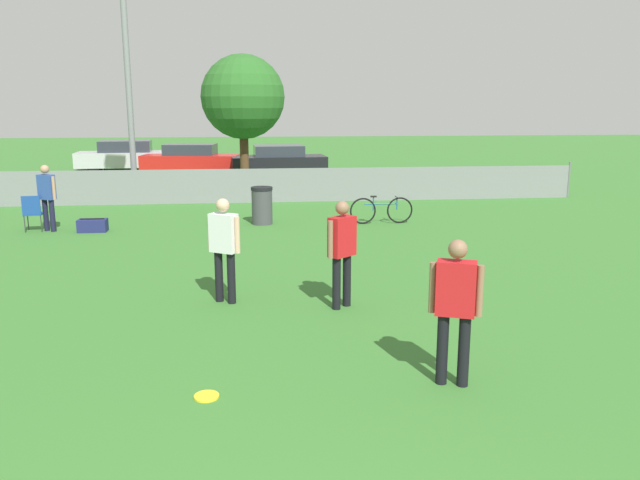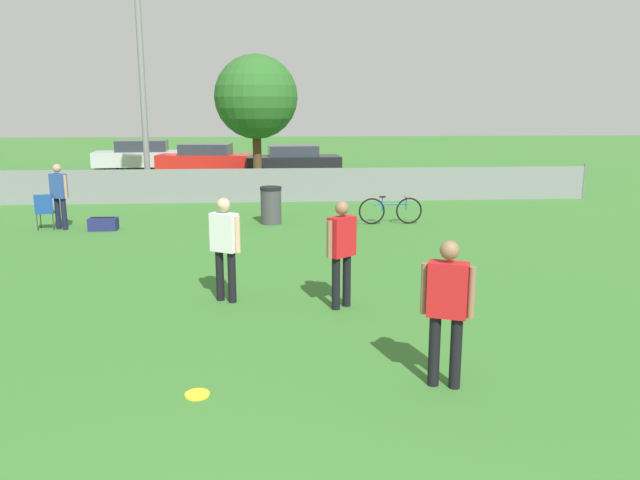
% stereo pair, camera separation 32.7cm
% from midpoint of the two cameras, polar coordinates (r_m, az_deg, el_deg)
% --- Properties ---
extents(fence_backline, '(21.63, 0.07, 1.21)m').
position_cam_midpoint_polar(fence_backline, '(20.36, -6.76, 4.95)').
color(fence_backline, gray).
rests_on(fence_backline, ground_plane).
extents(light_pole, '(0.90, 0.36, 10.18)m').
position_cam_midpoint_polar(light_pole, '(22.23, -17.90, 18.86)').
color(light_pole, gray).
rests_on(light_pole, ground_plane).
extents(tree_near_pole, '(3.02, 3.02, 4.90)m').
position_cam_midpoint_polar(tree_near_pole, '(23.23, -7.48, 12.81)').
color(tree_near_pole, '#4C331E').
rests_on(tree_near_pole, ground_plane).
extents(player_thrower_red, '(0.56, 0.36, 1.69)m').
position_cam_midpoint_polar(player_thrower_red, '(7.07, 10.98, -5.58)').
color(player_thrower_red, black).
rests_on(player_thrower_red, ground_plane).
extents(player_defender_red, '(0.48, 0.44, 1.69)m').
position_cam_midpoint_polar(player_defender_red, '(9.61, 1.05, -0.59)').
color(player_defender_red, black).
rests_on(player_defender_red, ground_plane).
extents(player_receiver_white, '(0.51, 0.42, 1.69)m').
position_cam_midpoint_polar(player_receiver_white, '(10.01, -9.70, -0.25)').
color(player_receiver_white, black).
rests_on(player_receiver_white, ground_plane).
extents(spectator_in_blue, '(0.50, 0.40, 1.67)m').
position_cam_midpoint_polar(spectator_in_blue, '(17.03, -24.20, 3.92)').
color(spectator_in_blue, '#191933').
rests_on(spectator_in_blue, ground_plane).
extents(frisbee_disc, '(0.28, 0.28, 0.03)m').
position_cam_midpoint_polar(frisbee_disc, '(7.14, -11.66, -13.82)').
color(frisbee_disc, yellow).
rests_on(frisbee_disc, ground_plane).
extents(folding_chair_sideline, '(0.48, 0.48, 0.92)m').
position_cam_midpoint_polar(folding_chair_sideline, '(17.21, -25.29, 2.41)').
color(folding_chair_sideline, '#333338').
rests_on(folding_chair_sideline, ground_plane).
extents(bicycle_sideline, '(1.71, 0.44, 0.75)m').
position_cam_midpoint_polar(bicycle_sideline, '(16.71, 5.09, 2.74)').
color(bicycle_sideline, black).
rests_on(bicycle_sideline, ground_plane).
extents(trash_bin, '(0.57, 0.57, 0.99)m').
position_cam_midpoint_polar(trash_bin, '(16.65, -5.88, 3.16)').
color(trash_bin, '#3F3F44').
rests_on(trash_bin, ground_plane).
extents(gear_bag_sideline, '(0.70, 0.38, 0.34)m').
position_cam_midpoint_polar(gear_bag_sideline, '(16.68, -20.60, 1.25)').
color(gear_bag_sideline, navy).
rests_on(gear_bag_sideline, ground_plane).
extents(parked_car_silver, '(4.67, 1.97, 1.42)m').
position_cam_midpoint_polar(parked_car_silver, '(31.78, -17.60, 7.32)').
color(parked_car_silver, black).
rests_on(parked_car_silver, ground_plane).
extents(parked_car_red, '(4.55, 2.20, 1.34)m').
position_cam_midpoint_polar(parked_car_red, '(29.62, -12.04, 7.26)').
color(parked_car_red, black).
rests_on(parked_car_red, ground_plane).
extents(parked_car_dark, '(4.31, 2.10, 1.32)m').
position_cam_midpoint_polar(parked_car_dark, '(28.45, -4.12, 7.28)').
color(parked_car_dark, black).
rests_on(parked_car_dark, ground_plane).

